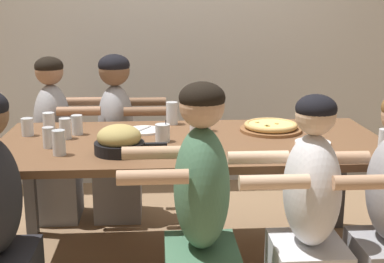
# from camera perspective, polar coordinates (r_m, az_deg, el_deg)

# --- Properties ---
(ground_plane) EXTENTS (18.00, 18.00, 0.00)m
(ground_plane) POSITION_cam_1_polar(r_m,az_deg,el_deg) (3.25, 0.00, -13.67)
(ground_plane) COLOR #896B4C
(ground_plane) RESTS_ON ground
(dining_table) EXTENTS (2.16, 1.00, 0.74)m
(dining_table) POSITION_cam_1_polar(r_m,az_deg,el_deg) (3.00, 0.00, -2.24)
(dining_table) COLOR brown
(dining_table) RESTS_ON ground
(pizza_board_main) EXTENTS (0.37, 0.37, 0.05)m
(pizza_board_main) POSITION_cam_1_polar(r_m,az_deg,el_deg) (3.21, 8.40, 0.50)
(pizza_board_main) COLOR brown
(pizza_board_main) RESTS_ON dining_table
(skillet_bowl) EXTENTS (0.37, 0.26, 0.15)m
(skillet_bowl) POSITION_cam_1_polar(r_m,az_deg,el_deg) (2.74, -7.75, -0.99)
(skillet_bowl) COLOR black
(skillet_bowl) RESTS_ON dining_table
(empty_plate_a) EXTENTS (0.19, 0.19, 0.02)m
(empty_plate_a) POSITION_cam_1_polar(r_m,az_deg,el_deg) (2.98, 12.75, -1.15)
(empty_plate_a) COLOR white
(empty_plate_a) RESTS_ON dining_table
(empty_plate_b) EXTENTS (0.22, 0.22, 0.02)m
(empty_plate_b) POSITION_cam_1_polar(r_m,az_deg,el_deg) (3.19, -5.22, 0.12)
(empty_plate_b) COLOR white
(empty_plate_b) RESTS_ON dining_table
(cocktail_glass_blue) EXTENTS (0.08, 0.08, 0.12)m
(cocktail_glass_blue) POSITION_cam_1_polar(r_m,az_deg,el_deg) (2.95, -3.16, -0.24)
(cocktail_glass_blue) COLOR silver
(cocktail_glass_blue) RESTS_ON dining_table
(drinking_glass_a) EXTENTS (0.07, 0.07, 0.10)m
(drinking_glass_a) POSITION_cam_1_polar(r_m,az_deg,el_deg) (3.32, -15.02, 0.97)
(drinking_glass_a) COLOR silver
(drinking_glass_a) RESTS_ON dining_table
(drinking_glass_b) EXTENTS (0.07, 0.07, 0.12)m
(drinking_glass_b) POSITION_cam_1_polar(r_m,az_deg,el_deg) (3.08, -13.36, 0.17)
(drinking_glass_b) COLOR silver
(drinking_glass_b) RESTS_ON dining_table
(drinking_glass_c) EXTENTS (0.06, 0.06, 0.14)m
(drinking_glass_c) POSITION_cam_1_polar(r_m,az_deg,el_deg) (2.82, 19.81, -1.28)
(drinking_glass_c) COLOR silver
(drinking_glass_c) RESTS_ON dining_table
(drinking_glass_d) EXTENTS (0.06, 0.06, 0.11)m
(drinking_glass_d) POSITION_cam_1_polar(r_m,az_deg,el_deg) (2.91, -15.06, -0.73)
(drinking_glass_d) COLOR silver
(drinking_glass_d) RESTS_ON dining_table
(drinking_glass_e) EXTENTS (0.07, 0.07, 0.10)m
(drinking_glass_e) POSITION_cam_1_polar(r_m,az_deg,el_deg) (3.21, -17.15, 0.38)
(drinking_glass_e) COLOR silver
(drinking_glass_e) RESTS_ON dining_table
(drinking_glass_f) EXTENTS (0.07, 0.07, 0.13)m
(drinking_glass_f) POSITION_cam_1_polar(r_m,az_deg,el_deg) (3.11, 0.41, 0.77)
(drinking_glass_f) COLOR silver
(drinking_glass_f) RESTS_ON dining_table
(drinking_glass_g) EXTENTS (0.07, 0.07, 0.14)m
(drinking_glass_g) POSITION_cam_1_polar(r_m,az_deg,el_deg) (3.35, -2.15, 1.85)
(drinking_glass_g) COLOR silver
(drinking_glass_g) RESTS_ON dining_table
(drinking_glass_h) EXTENTS (0.07, 0.07, 0.12)m
(drinking_glass_h) POSITION_cam_1_polar(r_m,az_deg,el_deg) (3.18, 1.36, 1.03)
(drinking_glass_h) COLOR silver
(drinking_glass_h) RESTS_ON dining_table
(drinking_glass_i) EXTENTS (0.07, 0.07, 0.13)m
(drinking_glass_i) POSITION_cam_1_polar(r_m,az_deg,el_deg) (2.76, -13.99, -1.33)
(drinking_glass_i) COLOR silver
(drinking_glass_i) RESTS_ON dining_table
(drinking_glass_j) EXTENTS (0.06, 0.06, 0.11)m
(drinking_glass_j) POSITION_cam_1_polar(r_m,az_deg,el_deg) (3.16, -12.15, 0.58)
(drinking_glass_j) COLOR silver
(drinking_glass_j) RESTS_ON dining_table
(diner_far_midleft) EXTENTS (0.51, 0.40, 1.15)m
(diner_far_midleft) POSITION_cam_1_polar(r_m,az_deg,el_deg) (3.73, -7.98, -1.23)
(diner_far_midleft) COLOR #99999E
(diner_far_midleft) RESTS_ON ground
(diner_near_midright) EXTENTS (0.51, 0.40, 1.12)m
(diner_near_midright) POSITION_cam_1_polar(r_m,az_deg,el_deg) (2.46, 12.30, -10.39)
(diner_near_midright) COLOR silver
(diner_near_midright) RESTS_ON ground
(diner_near_center) EXTENTS (0.51, 0.40, 1.18)m
(diner_near_center) POSITION_cam_1_polar(r_m,az_deg,el_deg) (2.36, 0.92, -10.17)
(diner_near_center) COLOR #477556
(diner_near_center) RESTS_ON ground
(diner_far_left) EXTENTS (0.51, 0.40, 1.14)m
(diner_far_left) POSITION_cam_1_polar(r_m,az_deg,el_deg) (3.79, -14.45, -1.59)
(diner_far_left) COLOR #99999E
(diner_far_left) RESTS_ON ground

